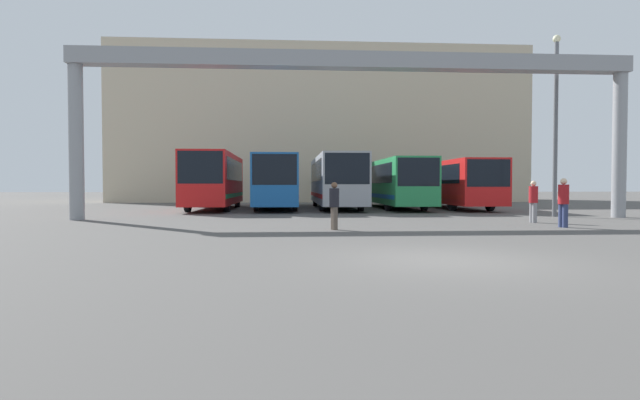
{
  "coord_description": "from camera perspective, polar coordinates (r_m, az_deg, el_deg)",
  "views": [
    {
      "loc": [
        -3.14,
        -9.6,
        1.48
      ],
      "look_at": [
        -1.42,
        16.04,
        0.72
      ],
      "focal_mm": 28.0,
      "sensor_mm": 36.0,
      "label": 1
    }
  ],
  "objects": [
    {
      "name": "bus_slot_3",
      "position": [
        32.54,
        8.39,
        2.15
      ],
      "size": [
        2.46,
        12.37,
        3.02
      ],
      "color": "#268C4C",
      "rests_on": "ground"
    },
    {
      "name": "bus_slot_0",
      "position": [
        31.09,
        -11.93,
        2.46
      ],
      "size": [
        2.51,
        10.31,
        3.33
      ],
      "color": "red",
      "rests_on": "ground"
    },
    {
      "name": "lamp_post",
      "position": [
        26.12,
        25.34,
        8.42
      ],
      "size": [
        0.36,
        0.36,
        8.49
      ],
      "color": "#595B60",
      "rests_on": "ground"
    },
    {
      "name": "overhead_gantry",
      "position": [
        22.53,
        4.36,
        13.28
      ],
      "size": [
        24.69,
        0.8,
        7.28
      ],
      "color": "gray",
      "rests_on": "ground"
    },
    {
      "name": "pedestrian_near_center",
      "position": [
        19.41,
        26.06,
        -0.13
      ],
      "size": [
        0.36,
        0.36,
        1.73
      ],
      "rotation": [
        0.0,
        0.0,
        1.93
      ],
      "color": "navy",
      "rests_on": "ground"
    },
    {
      "name": "bus_slot_4",
      "position": [
        32.97,
        15.0,
        2.04
      ],
      "size": [
        2.58,
        11.17,
        2.95
      ],
      "color": "red",
      "rests_on": "ground"
    },
    {
      "name": "bus_slot_1",
      "position": [
        31.57,
        -4.96,
        2.34
      ],
      "size": [
        2.52,
        11.89,
        3.18
      ],
      "color": "#1959A5",
      "rests_on": "ground"
    },
    {
      "name": "ground_plane",
      "position": [
        10.2,
        14.22,
        -6.69
      ],
      "size": [
        200.0,
        200.0,
        0.0
      ],
      "primitive_type": "plane",
      "color": "#514F4C"
    },
    {
      "name": "pedestrian_far_center",
      "position": [
        21.37,
        23.2,
        -0.05
      ],
      "size": [
        0.34,
        0.34,
        1.65
      ],
      "rotation": [
        0.0,
        0.0,
        1.78
      ],
      "color": "gray",
      "rests_on": "ground"
    },
    {
      "name": "building_backdrop",
      "position": [
        49.12,
        -0.16,
        8.03
      ],
      "size": [
        36.91,
        12.0,
        13.79
      ],
      "color": "beige",
      "rests_on": "ground"
    },
    {
      "name": "pedestrian_near_right",
      "position": [
        16.52,
        1.64,
        -0.52
      ],
      "size": [
        0.33,
        0.33,
        1.58
      ],
      "rotation": [
        0.0,
        0.0,
        1.89
      ],
      "color": "brown",
      "rests_on": "ground"
    },
    {
      "name": "bus_slot_2",
      "position": [
        31.98,
        1.79,
        2.41
      ],
      "size": [
        2.57,
        12.41,
        3.26
      ],
      "color": "#999EA5",
      "rests_on": "ground"
    }
  ]
}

